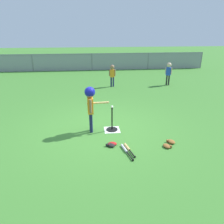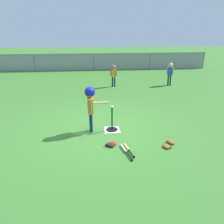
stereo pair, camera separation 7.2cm
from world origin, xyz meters
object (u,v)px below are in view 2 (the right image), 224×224
object	(u,v)px
batting_tee	(112,127)
baseball_on_tee	(112,107)
fielder_deep_right	(114,73)
glove_near_bats	(112,144)
glove_by_plate	(167,146)
batter_child	(90,100)
spare_bat_silver	(125,150)
fielder_deep_left	(170,71)
glove_outfield_drop	(110,145)
glove_tossed_aside	(171,142)
spare_bat_wood	(128,148)

from	to	relation	value
batting_tee	baseball_on_tee	xyz separation A→B (m)	(0.00, 0.00, 0.60)
fielder_deep_right	glove_near_bats	world-z (taller)	fielder_deep_right
baseball_on_tee	glove_by_plate	size ratio (longest dim) A/B	0.30
batter_child	fielder_deep_right	world-z (taller)	batter_child
spare_bat_silver	baseball_on_tee	bearing A→B (deg)	99.08
fielder_deep_left	glove_by_plate	size ratio (longest dim) A/B	4.57
batting_tee	glove_outfield_drop	xyz separation A→B (m)	(-0.13, -0.92, -0.07)
baseball_on_tee	glove_outfield_drop	bearing A→B (deg)	-98.26
glove_by_plate	glove_tossed_aside	world-z (taller)	same
glove_tossed_aside	spare_bat_wood	bearing A→B (deg)	-170.43
fielder_deep_right	spare_bat_silver	xyz separation A→B (m)	(-0.37, -6.12, -0.66)
glove_near_bats	glove_outfield_drop	bearing A→B (deg)	-128.16
batter_child	glove_outfield_drop	bearing A→B (deg)	-62.99
fielder_deep_right	glove_tossed_aside	world-z (taller)	fielder_deep_right
batting_tee	batter_child	bearing A→B (deg)	-177.70
glove_by_plate	batting_tee	bearing A→B (deg)	137.86
fielder_deep_right	glove_by_plate	world-z (taller)	fielder_deep_right
glove_by_plate	glove_near_bats	distance (m)	1.34
glove_by_plate	glove_outfield_drop	world-z (taller)	same
baseball_on_tee	spare_bat_wood	world-z (taller)	baseball_on_tee
baseball_on_tee	glove_outfield_drop	xyz separation A→B (m)	(-0.13, -0.92, -0.67)
spare_bat_wood	glove_outfield_drop	xyz separation A→B (m)	(-0.40, 0.19, 0.01)
baseball_on_tee	glove_by_plate	distance (m)	1.79
spare_bat_silver	batter_child	bearing A→B (deg)	123.92
spare_bat_wood	glove_near_bats	xyz separation A→B (m)	(-0.35, 0.25, 0.01)
batting_tee	glove_near_bats	world-z (taller)	batting_tee
fielder_deep_left	fielder_deep_right	bearing A→B (deg)	-179.96
fielder_deep_right	fielder_deep_left	bearing A→B (deg)	0.04
fielder_deep_right	glove_near_bats	xyz separation A→B (m)	(-0.65, -5.80, -0.66)
baseball_on_tee	glove_by_plate	xyz separation A→B (m)	(1.23, -1.11, -0.67)
baseball_on_tee	spare_bat_silver	size ratio (longest dim) A/B	0.11
glove_by_plate	batter_child	bearing A→B (deg)	149.06
batting_tee	fielder_deep_left	world-z (taller)	fielder_deep_left
spare_bat_silver	glove_outfield_drop	world-z (taller)	glove_outfield_drop
fielder_deep_right	spare_bat_wood	size ratio (longest dim) A/B	1.75
batting_tee	spare_bat_silver	distance (m)	1.19
glove_near_bats	glove_tossed_aside	world-z (taller)	same
fielder_deep_right	spare_bat_wood	distance (m)	6.09
fielder_deep_right	spare_bat_wood	bearing A→B (deg)	-92.79
spare_bat_silver	glove_outfield_drop	distance (m)	0.41
batter_child	batting_tee	bearing A→B (deg)	2.30
glove_by_plate	glove_tossed_aside	distance (m)	0.27
spare_bat_wood	glove_near_bats	bearing A→B (deg)	144.74
fielder_deep_left	glove_tossed_aside	world-z (taller)	fielder_deep_left
baseball_on_tee	glove_near_bats	xyz separation A→B (m)	(-0.09, -0.86, -0.67)
baseball_on_tee	fielder_deep_left	bearing A→B (deg)	55.24
glove_near_bats	batting_tee	bearing A→B (deg)	84.11
fielder_deep_right	glove_outfield_drop	bearing A→B (deg)	-96.76
spare_bat_silver	glove_by_plate	size ratio (longest dim) A/B	2.76
fielder_deep_left	glove_by_plate	distance (m)	6.48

